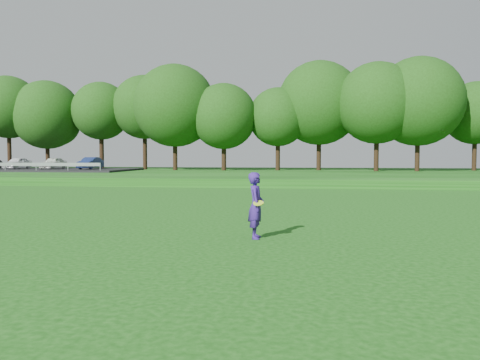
# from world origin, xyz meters

# --- Properties ---
(ground) EXTENTS (140.00, 140.00, 0.00)m
(ground) POSITION_xyz_m (0.00, 0.00, 0.00)
(ground) COLOR #11440D
(ground) RESTS_ON ground
(berm) EXTENTS (130.00, 30.00, 0.60)m
(berm) POSITION_xyz_m (0.00, 34.00, 0.30)
(berm) COLOR #11440D
(berm) RESTS_ON ground
(walking_path) EXTENTS (130.00, 1.60, 0.04)m
(walking_path) POSITION_xyz_m (0.00, 20.00, 0.02)
(walking_path) COLOR gray
(walking_path) RESTS_ON ground
(treeline) EXTENTS (104.00, 7.00, 15.00)m
(treeline) POSITION_xyz_m (0.00, 38.00, 8.10)
(treeline) COLOR #193D0E
(treeline) RESTS_ON berm
(parking_lot) EXTENTS (24.00, 9.00, 1.38)m
(parking_lot) POSITION_xyz_m (-24.51, 32.81, 1.03)
(parking_lot) COLOR black
(parking_lot) RESTS_ON berm
(woman) EXTENTS (0.45, 0.70, 1.71)m
(woman) POSITION_xyz_m (4.38, 0.54, 0.86)
(woman) COLOR #371B7D
(woman) RESTS_ON ground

